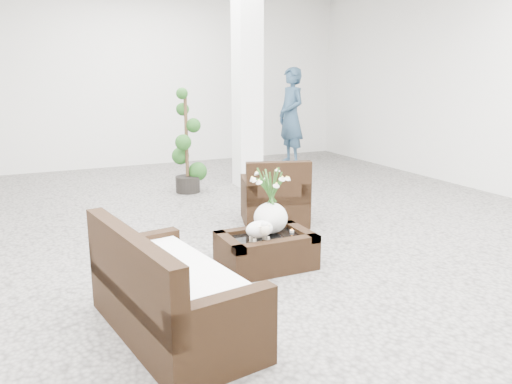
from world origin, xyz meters
name	(u,v)px	position (x,y,z in m)	size (l,w,h in m)	color
ground	(252,243)	(0.00, 0.00, 0.00)	(11.00, 11.00, 0.00)	gray
column	(247,81)	(1.20, 2.80, 1.75)	(0.40, 0.40, 3.50)	white
coffee_table	(266,252)	(-0.17, -0.71, 0.16)	(0.90, 0.60, 0.31)	black
sheep_figurine	(259,231)	(-0.29, -0.81, 0.42)	(0.28, 0.23, 0.21)	white
planter_narcissus	(271,194)	(-0.07, -0.61, 0.71)	(0.44, 0.44, 0.80)	white
tealight	(292,231)	(0.13, -0.69, 0.33)	(0.04, 0.04, 0.03)	white
armchair	(274,190)	(0.61, 0.65, 0.42)	(0.79, 0.76, 0.84)	black
loveseat	(173,280)	(-1.37, -1.59, 0.42)	(1.56, 0.75, 0.83)	black
topiary	(187,142)	(0.12, 2.73, 0.81)	(0.43, 0.43, 1.62)	#1A4215
shopper	(291,116)	(2.85, 4.28, 0.99)	(0.72, 0.47, 1.98)	#2D4A65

